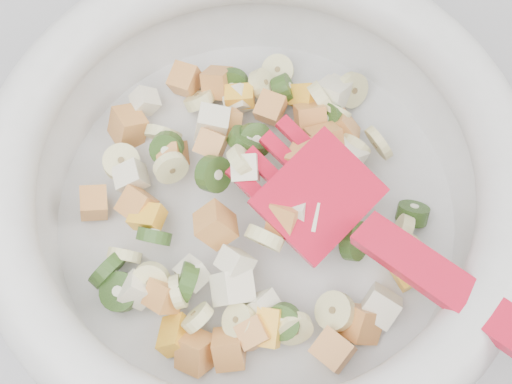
{
  "coord_description": "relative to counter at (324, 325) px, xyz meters",
  "views": [
    {
      "loc": [
        -0.09,
        1.22,
        1.39
      ],
      "look_at": [
        -0.09,
        1.42,
        0.95
      ],
      "focal_mm": 50.0,
      "sensor_mm": 36.0,
      "label": 1
    }
  ],
  "objects": [
    {
      "name": "counter",
      "position": [
        0.0,
        0.0,
        0.0
      ],
      "size": [
        2.0,
        0.6,
        0.9
      ],
      "primitive_type": "cube",
      "color": "#9B9AA0",
      "rests_on": "ground"
    },
    {
      "name": "mixing_bowl",
      "position": [
        -0.09,
        -0.03,
        0.5
      ],
      "size": [
        0.42,
        0.38,
        0.13
      ],
      "color": "beige",
      "rests_on": "counter"
    }
  ]
}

